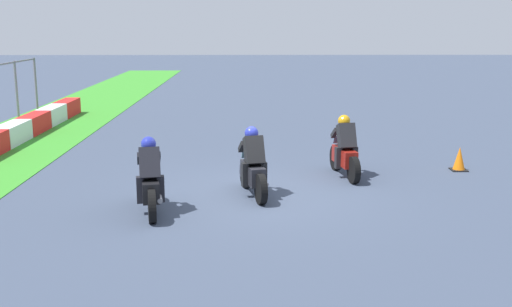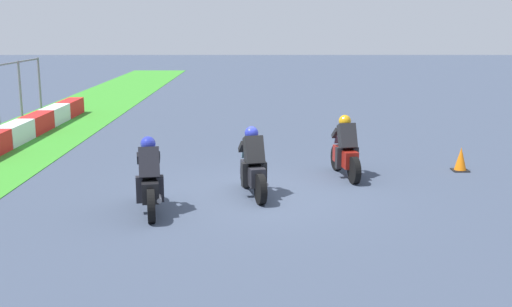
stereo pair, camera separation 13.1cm
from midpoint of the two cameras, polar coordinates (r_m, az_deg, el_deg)
The scene contains 5 objects.
ground_plane at distance 13.78m, azimuth -0.04°, elevation -3.77°, with size 120.00×120.00×0.00m, color #3A4559.
rider_lane_a at distance 15.41m, azimuth 7.84°, elevation 0.18°, with size 2.04×0.61×1.51m.
rider_lane_b at distance 13.58m, azimuth -0.55°, elevation -1.29°, with size 2.02×0.67×1.51m.
rider_lane_c at distance 12.57m, azimuth -9.90°, elevation -2.54°, with size 2.03×0.63×1.51m.
traffic_cone at distance 16.76m, azimuth 17.79°, elevation -0.52°, with size 0.40×0.40×0.61m.
Camera 1 is at (-13.27, 0.19, 3.71)m, focal length 43.99 mm.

